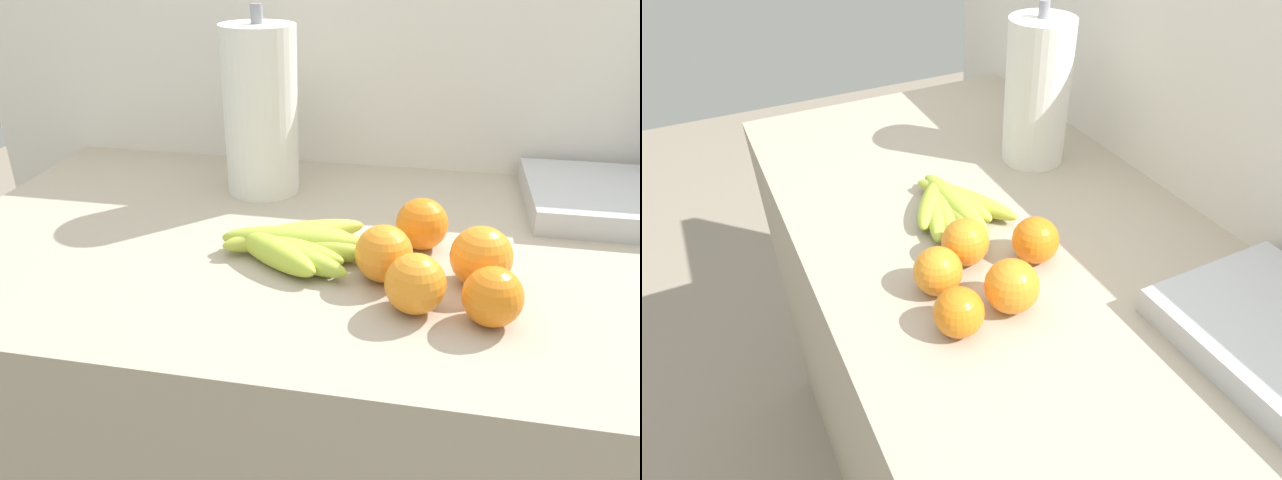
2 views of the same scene
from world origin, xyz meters
TOP-DOWN VIEW (x-y plane):
  - counter at (0.00, 0.00)m, footprint 1.50×0.67m
  - wall_back at (0.00, 0.37)m, footprint 1.90×0.06m
  - banana_bunch at (-0.20, -0.06)m, footprint 0.22×0.19m
  - orange_front at (0.06, -0.18)m, footprint 0.07×0.07m
  - orange_far_right at (0.05, -0.09)m, footprint 0.08×0.08m
  - orange_center at (-0.07, -0.10)m, footprint 0.08×0.08m
  - orange_right at (-0.02, -0.00)m, footprint 0.07×0.07m
  - orange_back_left at (-0.03, -0.17)m, footprint 0.07×0.07m
  - paper_towel_roll at (-0.31, 0.17)m, footprint 0.13×0.13m

SIDE VIEW (x-z plane):
  - counter at x=0.00m, z-range 0.00..0.93m
  - wall_back at x=0.00m, z-range 0.00..1.30m
  - banana_bunch at x=-0.20m, z-range 0.92..0.97m
  - orange_front at x=0.06m, z-range 0.93..1.00m
  - orange_back_left at x=-0.03m, z-range 0.93..1.00m
  - orange_right at x=-0.02m, z-range 0.93..1.00m
  - orange_center at x=-0.07m, z-range 0.93..1.00m
  - orange_far_right at x=0.05m, z-range 0.93..1.01m
  - paper_towel_roll at x=-0.31m, z-range 0.91..1.22m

